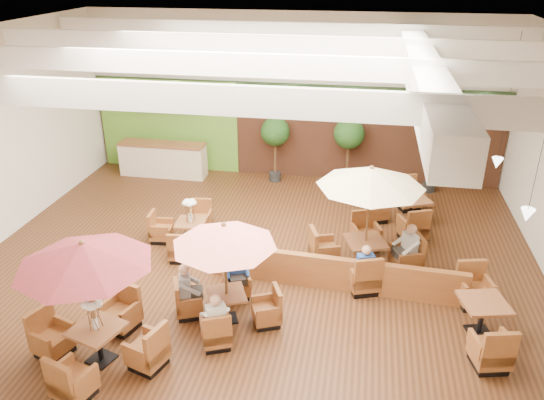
% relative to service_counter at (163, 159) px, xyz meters
% --- Properties ---
extents(room, '(14.04, 14.00, 5.52)m').
position_rel_service_counter_xyz_m(room, '(4.65, -3.88, 3.05)').
color(room, '#381E0F').
rests_on(room, ground).
extents(service_counter, '(3.00, 0.75, 1.18)m').
position_rel_service_counter_xyz_m(service_counter, '(0.00, 0.00, 0.00)').
color(service_counter, beige).
rests_on(service_counter, ground).
extents(booth_divider, '(5.94, 0.53, 0.82)m').
position_rel_service_counter_xyz_m(booth_divider, '(6.40, -5.99, -0.17)').
color(booth_divider, brown).
rests_on(booth_divider, ground).
extents(table_0, '(2.71, 2.71, 2.63)m').
position_rel_service_counter_xyz_m(table_0, '(2.21, -9.19, 1.20)').
color(table_0, brown).
rests_on(table_0, ground).
extents(table_1, '(2.42, 2.42, 2.33)m').
position_rel_service_counter_xyz_m(table_1, '(4.27, -7.55, 1.02)').
color(table_1, brown).
rests_on(table_1, ground).
extents(table_2, '(2.83, 2.83, 2.73)m').
position_rel_service_counter_xyz_m(table_2, '(7.08, -4.97, 1.27)').
color(table_2, brown).
rests_on(table_2, ground).
extents(table_3, '(1.57, 2.31, 1.45)m').
position_rel_service_counter_xyz_m(table_3, '(2.30, -4.55, -0.14)').
color(table_3, brown).
rests_on(table_3, ground).
extents(table_4, '(1.07, 2.75, 0.99)m').
position_rel_service_counter_xyz_m(table_4, '(9.46, -7.07, -0.21)').
color(table_4, brown).
rests_on(table_4, ground).
extents(table_5, '(2.03, 2.88, 1.01)m').
position_rel_service_counter_xyz_m(table_5, '(8.03, -2.28, -0.21)').
color(table_5, brown).
rests_on(table_5, ground).
extents(topiary_0, '(0.96, 0.96, 2.24)m').
position_rel_service_counter_xyz_m(topiary_0, '(3.94, 0.20, 1.08)').
color(topiary_0, black).
rests_on(topiary_0, ground).
extents(topiary_1, '(1.00, 1.00, 2.32)m').
position_rel_service_counter_xyz_m(topiary_1, '(6.37, 0.20, 1.15)').
color(topiary_1, black).
rests_on(topiary_1, ground).
extents(topiary_2, '(0.98, 0.98, 2.27)m').
position_rel_service_counter_xyz_m(topiary_2, '(9.06, 0.20, 1.11)').
color(topiary_2, black).
rests_on(topiary_2, ground).
extents(diner_0, '(0.44, 0.43, 0.77)m').
position_rel_service_counter_xyz_m(diner_0, '(4.27, -8.40, 0.16)').
color(diner_0, silver).
rests_on(diner_0, ground).
extents(diner_1, '(0.43, 0.41, 0.78)m').
position_rel_service_counter_xyz_m(diner_1, '(4.27, -6.70, 0.17)').
color(diner_1, '#254DA2').
rests_on(diner_1, ground).
extents(diner_2, '(0.41, 0.44, 0.81)m').
position_rel_service_counter_xyz_m(diner_2, '(3.43, -7.55, 0.18)').
color(diner_2, gray).
rests_on(diner_2, ground).
extents(diner_3, '(0.42, 0.38, 0.76)m').
position_rel_service_counter_xyz_m(diner_3, '(7.08, -5.97, 0.16)').
color(diner_3, '#254DA2').
rests_on(diner_3, ground).
extents(diner_4, '(0.45, 0.47, 0.84)m').
position_rel_service_counter_xyz_m(diner_4, '(8.07, -4.97, 0.19)').
color(diner_4, silver).
rests_on(diner_4, ground).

